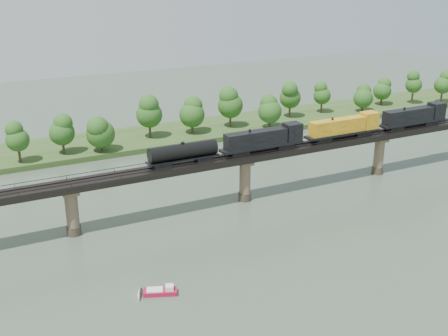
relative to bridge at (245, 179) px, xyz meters
name	(u,v)px	position (x,y,z in m)	size (l,w,h in m)	color
ground	(319,256)	(0.00, -30.00, -5.46)	(400.00, 400.00, 0.00)	#39483A
far_bank	(163,136)	(0.00, 55.00, -4.66)	(300.00, 24.00, 1.60)	#2B471C
bridge	(245,179)	(0.00, 0.00, 0.00)	(236.00, 30.00, 11.50)	#473A2D
bridge_superstructure	(245,153)	(0.00, 0.00, 6.33)	(220.00, 4.90, 0.75)	black
far_treeline	(142,118)	(-8.21, 50.52, 3.37)	(289.06, 17.54, 13.60)	#382619
freight_train	(318,132)	(19.91, 0.00, 8.82)	(84.43, 3.29, 5.81)	black
motorboat	(161,291)	(-31.62, -28.78, -4.91)	(6.06, 3.99, 1.60)	#A31233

